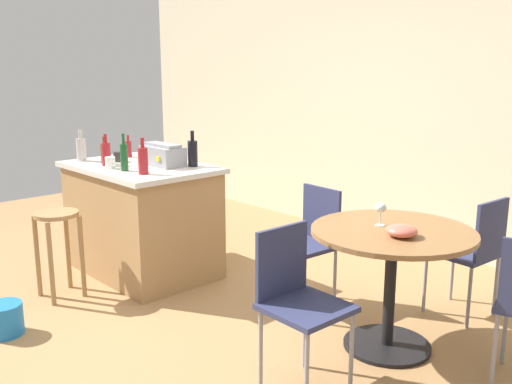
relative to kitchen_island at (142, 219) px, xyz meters
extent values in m
plane|color=#A37A4C|center=(0.98, -0.42, -0.46)|extent=(8.80, 8.80, 0.00)
cube|color=beige|center=(0.98, 2.32, 0.89)|extent=(8.00, 0.10, 2.70)
cube|color=#A37A4C|center=(0.00, 0.00, -0.02)|extent=(1.22, 0.80, 0.88)
cube|color=beige|center=(0.00, 0.00, 0.44)|extent=(1.28, 0.86, 0.04)
cylinder|color=#A37A4C|center=(0.16, -0.63, -0.15)|extent=(0.04, 0.04, 0.63)
cylinder|color=#A37A4C|center=(-0.08, -0.63, -0.15)|extent=(0.04, 0.04, 0.63)
cylinder|color=#A37A4C|center=(-0.08, -0.87, -0.15)|extent=(0.04, 0.04, 0.63)
cylinder|color=#A37A4C|center=(0.16, -0.87, -0.15)|extent=(0.04, 0.04, 0.63)
cylinder|color=#A37A4C|center=(0.04, -0.75, 0.18)|extent=(0.32, 0.32, 0.03)
cylinder|color=black|center=(2.19, 0.37, -0.45)|extent=(0.54, 0.54, 0.02)
cylinder|color=black|center=(2.19, 0.37, -0.10)|extent=(0.07, 0.07, 0.73)
cylinder|color=olive|center=(2.19, 0.37, 0.28)|extent=(0.97, 0.97, 0.03)
cube|color=navy|center=(2.16, -0.36, 0.01)|extent=(0.41, 0.41, 0.03)
cube|color=navy|center=(1.97, -0.35, 0.21)|extent=(0.04, 0.36, 0.40)
cylinder|color=gray|center=(2.00, -0.18, -0.23)|extent=(0.02, 0.02, 0.46)
cylinder|color=gray|center=(1.99, -0.52, -0.23)|extent=(0.02, 0.02, 0.46)
cylinder|color=gray|center=(2.33, -0.53, -0.23)|extent=(0.02, 0.02, 0.46)
cylinder|color=gray|center=(2.34, -0.19, -0.23)|extent=(0.02, 0.02, 0.46)
cylinder|color=gray|center=(2.85, 0.37, -0.24)|extent=(0.02, 0.02, 0.45)
cylinder|color=gray|center=(2.77, 0.69, -0.24)|extent=(0.02, 0.02, 0.45)
cube|color=navy|center=(2.25, 1.16, -0.01)|extent=(0.43, 0.43, 0.03)
cube|color=navy|center=(2.44, 1.14, 0.19)|extent=(0.05, 0.36, 0.40)
cylinder|color=gray|center=(2.41, 0.98, -0.24)|extent=(0.02, 0.02, 0.43)
cylinder|color=gray|center=(2.43, 1.32, -0.24)|extent=(0.02, 0.02, 0.43)
cylinder|color=gray|center=(2.09, 1.34, -0.24)|extent=(0.02, 0.02, 0.43)
cylinder|color=gray|center=(2.07, 1.00, -0.24)|extent=(0.02, 0.02, 0.43)
cube|color=navy|center=(1.41, 0.43, 0.00)|extent=(0.43, 0.43, 0.03)
cube|color=navy|center=(1.43, 0.62, 0.20)|extent=(0.36, 0.05, 0.40)
cylinder|color=gray|center=(1.59, 0.59, -0.24)|extent=(0.02, 0.02, 0.45)
cylinder|color=gray|center=(1.26, 0.61, -0.24)|extent=(0.02, 0.02, 0.45)
cylinder|color=gray|center=(1.23, 0.27, -0.24)|extent=(0.02, 0.02, 0.45)
cylinder|color=gray|center=(1.57, 0.25, -0.24)|extent=(0.02, 0.02, 0.45)
cube|color=gray|center=(0.16, 0.12, 0.53)|extent=(0.39, 0.20, 0.16)
cube|color=gray|center=(0.16, 0.12, 0.63)|extent=(0.37, 0.12, 0.02)
cube|color=yellow|center=(0.06, 0.01, 0.53)|extent=(0.04, 0.01, 0.04)
cube|color=yellow|center=(0.26, 0.01, 0.53)|extent=(0.04, 0.01, 0.04)
cylinder|color=#194C23|center=(0.16, -0.23, 0.56)|extent=(0.06, 0.06, 0.21)
cylinder|color=#194C23|center=(0.16, -0.23, 0.70)|extent=(0.02, 0.02, 0.08)
cylinder|color=black|center=(0.36, 0.28, 0.56)|extent=(0.08, 0.08, 0.21)
cylinder|color=black|center=(0.36, 0.28, 0.70)|extent=(0.03, 0.03, 0.08)
cylinder|color=maroon|center=(-0.42, 0.15, 0.53)|extent=(0.06, 0.06, 0.14)
cylinder|color=maroon|center=(-0.42, 0.15, 0.63)|extent=(0.02, 0.02, 0.05)
cylinder|color=#B7B2AD|center=(-0.51, -0.25, 0.55)|extent=(0.08, 0.08, 0.19)
cylinder|color=#B7B2AD|center=(-0.51, -0.25, 0.68)|extent=(0.03, 0.03, 0.07)
cylinder|color=maroon|center=(-0.15, -0.21, 0.55)|extent=(0.07, 0.07, 0.19)
cylinder|color=maroon|center=(-0.15, -0.21, 0.68)|extent=(0.03, 0.03, 0.07)
cylinder|color=#603314|center=(-0.24, -0.18, 0.54)|extent=(0.06, 0.06, 0.16)
cylinder|color=#603314|center=(-0.24, -0.18, 0.65)|extent=(0.02, 0.02, 0.06)
cylinder|color=maroon|center=(0.38, -0.20, 0.56)|extent=(0.07, 0.07, 0.20)
cylinder|color=maroon|center=(0.38, -0.20, 0.69)|extent=(0.03, 0.03, 0.08)
cylinder|color=#4C7099|center=(-0.20, 0.19, 0.50)|extent=(0.08, 0.08, 0.09)
torus|color=#4C7099|center=(-0.15, 0.19, 0.50)|extent=(0.05, 0.01, 0.05)
cylinder|color=#383838|center=(-0.26, -0.04, 0.50)|extent=(0.08, 0.08, 0.09)
torus|color=#383838|center=(-0.21, -0.04, 0.50)|extent=(0.05, 0.01, 0.05)
cylinder|color=white|center=(-0.01, -0.26, 0.50)|extent=(0.08, 0.08, 0.09)
torus|color=white|center=(0.05, -0.26, 0.51)|extent=(0.05, 0.01, 0.05)
cylinder|color=silver|center=(2.09, 0.38, 0.30)|extent=(0.06, 0.06, 0.00)
cylinder|color=silver|center=(2.09, 0.38, 0.34)|extent=(0.01, 0.01, 0.08)
ellipsoid|color=silver|center=(2.09, 0.38, 0.41)|extent=(0.07, 0.07, 0.06)
ellipsoid|color=#DB6651|center=(2.30, 0.28, 0.33)|extent=(0.18, 0.18, 0.07)
cylinder|color=blue|center=(0.39, -1.30, -0.36)|extent=(0.24, 0.24, 0.21)
camera|label=1|loc=(3.98, -2.43, 1.24)|focal=39.66mm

